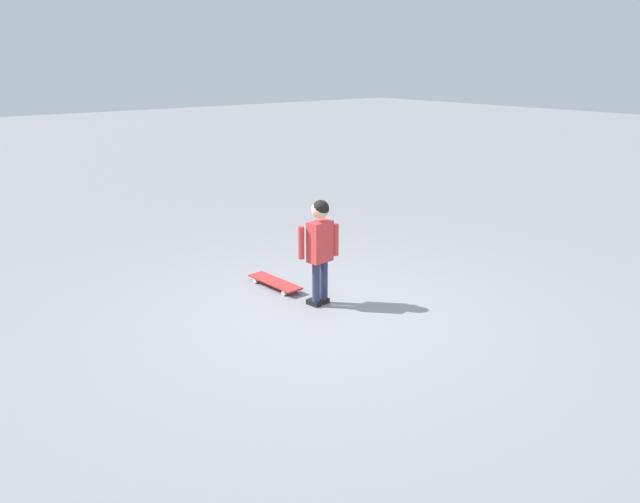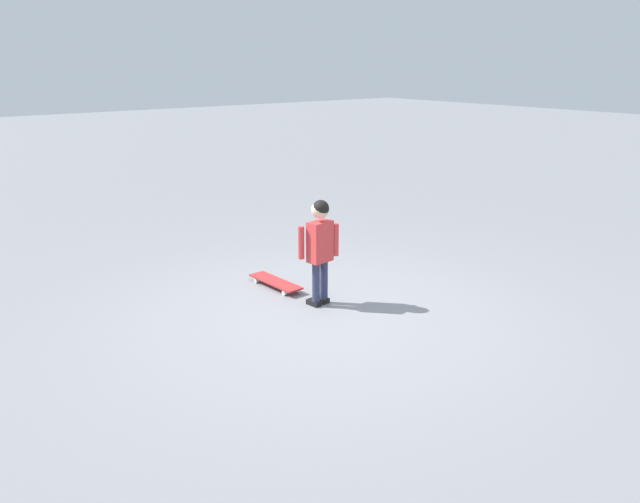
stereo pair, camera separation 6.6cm
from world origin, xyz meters
TOP-DOWN VIEW (x-y plane):
  - ground_plane at (0.00, 0.00)m, footprint 50.00×50.00m
  - child_person at (-0.13, -0.27)m, footprint 0.39×0.21m
  - skateboard at (-0.05, -0.94)m, footprint 0.23×0.72m

SIDE VIEW (x-z plane):
  - ground_plane at x=0.00m, z-range 0.00..0.00m
  - skateboard at x=-0.05m, z-range 0.02..0.10m
  - child_person at x=-0.13m, z-range 0.13..1.19m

